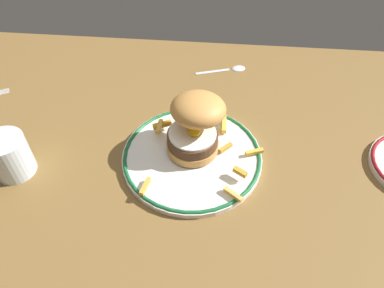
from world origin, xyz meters
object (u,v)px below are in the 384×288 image
at_px(water_glass, 11,158).
at_px(burger, 196,123).
at_px(dinner_plate, 192,156).
at_px(spoon, 233,68).

bearing_deg(water_glass, burger, 14.07).
xyz_separation_m(dinner_plate, burger, (0.00, 0.03, 0.07)).
bearing_deg(dinner_plate, water_glass, -170.15).
distance_m(water_glass, spoon, 0.57).
relative_size(dinner_plate, spoon, 2.17).
bearing_deg(burger, spoon, 75.64).
height_order(burger, spoon, burger).
bearing_deg(burger, dinner_plate, -99.43).
distance_m(burger, water_glass, 0.37).
bearing_deg(spoon, dinner_plate, -103.93).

